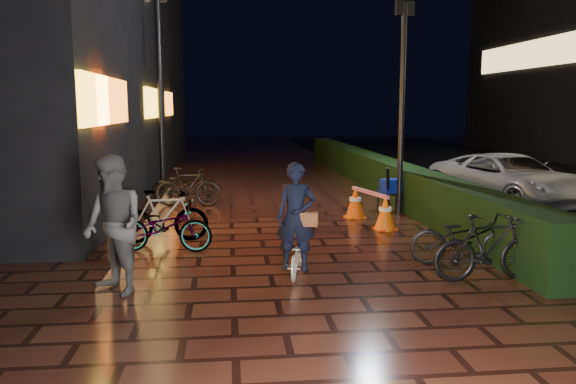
{
  "coord_description": "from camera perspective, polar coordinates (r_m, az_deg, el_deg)",
  "views": [
    {
      "loc": [
        -1.15,
        -8.62,
        2.48
      ],
      "look_at": [
        -0.19,
        0.41,
        1.1
      ],
      "focal_mm": 35.0,
      "sensor_mm": 36.0,
      "label": 1
    }
  ],
  "objects": [
    {
      "name": "lamp_post_hedge",
      "position": [
        13.35,
        11.51,
        9.24
      ],
      "size": [
        0.46,
        0.17,
        4.84
      ],
      "color": "black",
      "rests_on": "ground"
    },
    {
      "name": "ground",
      "position": [
        9.05,
        1.49,
        -7.28
      ],
      "size": [
        80.0,
        80.0,
        0.0
      ],
      "primitive_type": "plane",
      "color": "#381911",
      "rests_on": "ground"
    },
    {
      "name": "cart_assembly",
      "position": [
        13.58,
        10.38,
        0.42
      ],
      "size": [
        0.68,
        0.71,
        1.12
      ],
      "color": "black",
      "rests_on": "ground"
    },
    {
      "name": "van",
      "position": [
        15.44,
        21.57,
        1.21
      ],
      "size": [
        3.21,
        5.01,
        1.28
      ],
      "primitive_type": "imported",
      "rotation": [
        0.0,
        0.0,
        0.25
      ],
      "color": "#A4A3A8",
      "rests_on": "ground"
    },
    {
      "name": "lamp_post_sf",
      "position": [
        16.69,
        -12.9,
        10.81
      ],
      "size": [
        0.53,
        0.31,
        5.78
      ],
      "color": "black",
      "rests_on": "ground"
    },
    {
      "name": "parked_bikes_hedge",
      "position": [
        8.95,
        18.44,
        -4.85
      ],
      "size": [
        1.75,
        1.52,
        0.98
      ],
      "color": "black",
      "rests_on": "ground"
    },
    {
      "name": "cyclist",
      "position": [
        8.26,
        0.86,
        -4.32
      ],
      "size": [
        0.69,
        1.24,
        1.69
      ],
      "color": "silver",
      "rests_on": "ground"
    },
    {
      "name": "hedge",
      "position": [
        17.32,
        8.88,
        1.96
      ],
      "size": [
        0.7,
        20.0,
        1.0
      ],
      "primitive_type": "cube",
      "color": "black",
      "rests_on": "ground"
    },
    {
      "name": "traffic_barrier",
      "position": [
        12.17,
        8.28,
        -1.52
      ],
      "size": [
        0.81,
        1.75,
        0.71
      ],
      "color": "#FF630D",
      "rests_on": "ground"
    },
    {
      "name": "parked_bikes_storefront",
      "position": [
        12.44,
        -11.25,
        -0.86
      ],
      "size": [
        1.87,
        5.96,
        0.98
      ],
      "color": "black",
      "rests_on": "ground"
    },
    {
      "name": "bystander_person",
      "position": [
        7.77,
        -17.32,
        -3.25
      ],
      "size": [
        1.13,
        1.15,
        1.87
      ],
      "primitive_type": "imported",
      "rotation": [
        0.0,
        0.0,
        -0.85
      ],
      "color": "#535355",
      "rests_on": "ground"
    }
  ]
}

